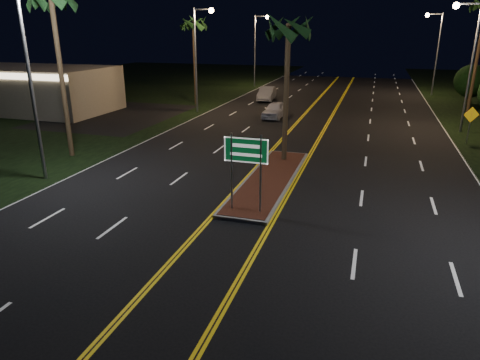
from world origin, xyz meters
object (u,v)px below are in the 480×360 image
at_px(streetlight_left_far, 258,42).
at_px(warning_sign, 471,120).
at_px(median_island, 270,180).
at_px(palm_left_far, 193,24).
at_px(commercial_building, 31,89).
at_px(highway_sign, 246,158).
at_px(palm_median, 289,28).
at_px(shrub_far, 471,81).
at_px(streetlight_right_mid, 468,53).
at_px(streetlight_left_mid, 199,48).
at_px(palm_left_near, 51,0).
at_px(car_near, 275,109).
at_px(car_far, 267,92).
at_px(streetlight_right_far, 435,44).
at_px(streetlight_left_near, 34,64).

bearing_deg(streetlight_left_far, warning_sign, -50.24).
xyz_separation_m(median_island, palm_left_far, (-12.80, 21.00, 7.66)).
bearing_deg(commercial_building, streetlight_left_far, 57.35).
xyz_separation_m(highway_sign, warning_sign, (10.80, 15.46, -0.82)).
bearing_deg(streetlight_left_far, commercial_building, -122.65).
distance_m(palm_median, shrub_far, 29.41).
distance_m(shrub_far, warning_sign, 18.01).
height_order(streetlight_right_mid, warning_sign, streetlight_right_mid).
height_order(streetlight_left_mid, shrub_far, streetlight_left_mid).
height_order(streetlight_right_mid, shrub_far, streetlight_right_mid).
relative_size(commercial_building, streetlight_left_far, 1.67).
height_order(commercial_building, shrub_far, commercial_building).
relative_size(streetlight_left_far, palm_left_near, 0.92).
relative_size(shrub_far, car_near, 0.85).
height_order(median_island, palm_left_far, palm_left_far).
distance_m(streetlight_left_far, warning_sign, 33.73).
relative_size(highway_sign, streetlight_right_mid, 0.36).
relative_size(shrub_far, car_far, 0.79).
bearing_deg(streetlight_left_far, streetlight_right_mid, -46.03).
bearing_deg(palm_median, palm_left_near, -168.69).
height_order(car_near, warning_sign, warning_sign).
distance_m(commercial_building, palm_left_near, 19.25).
xyz_separation_m(commercial_building, car_near, (22.58, 3.26, -1.22)).
xyz_separation_m(car_near, warning_sign, (14.22, -4.99, 0.81)).
height_order(streetlight_right_far, palm_left_far, streetlight_right_far).
height_order(streetlight_left_far, palm_left_near, palm_left_near).
bearing_deg(car_far, highway_sign, -82.69).
xyz_separation_m(streetlight_left_near, streetlight_right_far, (21.23, 38.00, 0.00)).
xyz_separation_m(median_island, shrub_far, (13.80, 29.00, 2.25)).
bearing_deg(warning_sign, highway_sign, -143.20).
relative_size(streetlight_right_far, warning_sign, 3.68).
xyz_separation_m(streetlight_left_far, car_near, (7.19, -20.75, -4.88)).
relative_size(palm_median, shrub_far, 2.10).
relative_size(highway_sign, palm_median, 0.39).
height_order(commercial_building, palm_median, palm_median).
bearing_deg(highway_sign, streetlight_left_far, 104.44).
distance_m(commercial_building, shrub_far, 42.90).
height_order(palm_left_far, warning_sign, palm_left_far).
xyz_separation_m(palm_left_near, warning_sign, (23.30, 10.26, -7.09)).
distance_m(streetlight_left_near, palm_median, 12.55).
relative_size(streetlight_left_near, streetlight_right_far, 1.00).
distance_m(commercial_building, warning_sign, 36.84).
bearing_deg(palm_left_far, palm_left_near, -89.14).
bearing_deg(palm_left_far, streetlight_left_mid, -61.33).
relative_size(median_island, car_far, 2.04).
distance_m(streetlight_left_mid, palm_median, 17.25).
xyz_separation_m(commercial_building, palm_median, (26.00, -9.49, 5.27)).
bearing_deg(palm_median, streetlight_left_near, -148.51).
relative_size(commercial_building, streetlight_left_near, 1.67).
distance_m(commercial_building, car_near, 22.84).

